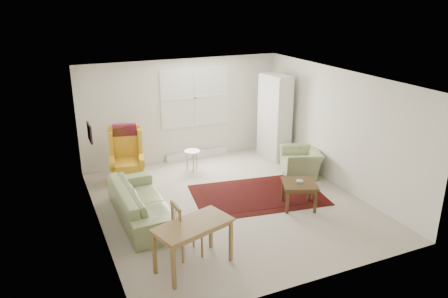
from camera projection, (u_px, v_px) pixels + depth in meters
name	position (u px, v px, depth m)	size (l,w,h in m)	color
room	(227.00, 140.00, 8.45)	(5.04, 5.54, 2.51)	#B8AB9D
rug	(258.00, 195.00, 9.03)	(2.64, 1.69, 0.03)	black
sofa	(142.00, 196.00, 7.97)	(2.24, 0.88, 0.90)	gray
armchair	(301.00, 160.00, 9.95)	(0.93, 0.81, 0.72)	gray
wingback_chair	(127.00, 155.00, 9.50)	(0.71, 0.75, 1.23)	gold
coffee_table	(299.00, 195.00, 8.46)	(0.63, 0.63, 0.52)	#462E15
stool	(192.00, 160.00, 10.22)	(0.37, 0.37, 0.50)	white
cabinet	(275.00, 117.00, 10.78)	(0.44, 0.84, 2.10)	white
desk	(194.00, 245.00, 6.55)	(1.17, 0.58, 0.74)	olive
desk_chair	(188.00, 229.00, 6.82)	(0.41, 0.41, 0.93)	olive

